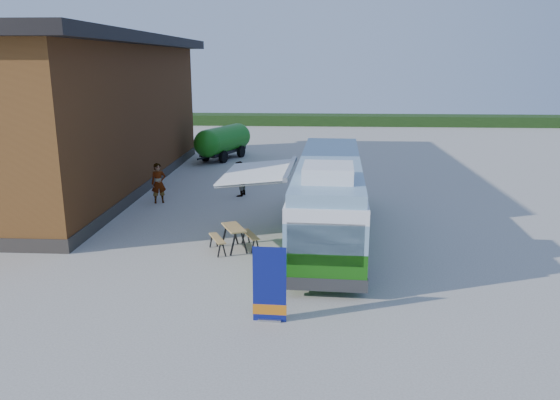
# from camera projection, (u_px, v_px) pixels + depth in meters

# --- Properties ---
(ground) EXTENTS (100.00, 100.00, 0.00)m
(ground) POSITION_uv_depth(u_px,v_px,m) (261.00, 258.00, 17.92)
(ground) COLOR #BCB7AD
(ground) RESTS_ON ground
(barn) EXTENTS (9.60, 21.20, 7.50)m
(barn) POSITION_uv_depth(u_px,v_px,m) (70.00, 116.00, 27.29)
(barn) COLOR brown
(barn) RESTS_ON ground
(hedge) EXTENTS (40.00, 3.00, 1.00)m
(hedge) POSITION_uv_depth(u_px,v_px,m) (377.00, 120.00, 54.07)
(hedge) COLOR #264419
(hedge) RESTS_ON ground
(bus) EXTENTS (2.82, 11.01, 3.35)m
(bus) POSITION_uv_depth(u_px,v_px,m) (329.00, 195.00, 19.49)
(bus) COLOR #257513
(bus) RESTS_ON ground
(awning) EXTENTS (2.61, 4.02, 0.50)m
(awning) POSITION_uv_depth(u_px,v_px,m) (263.00, 173.00, 19.13)
(awning) COLOR white
(awning) RESTS_ON ground
(banner) EXTENTS (0.85, 0.21, 1.94)m
(banner) POSITION_uv_depth(u_px,v_px,m) (270.00, 291.00, 13.37)
(banner) COLOR navy
(banner) RESTS_ON ground
(picnic_table) EXTENTS (1.84, 1.76, 0.82)m
(picnic_table) POSITION_uv_depth(u_px,v_px,m) (234.00, 233.00, 18.51)
(picnic_table) COLOR tan
(picnic_table) RESTS_ON ground
(person_a) EXTENTS (0.78, 0.66, 1.82)m
(person_a) POSITION_uv_depth(u_px,v_px,m) (159.00, 183.00, 24.58)
(person_a) COLOR #999999
(person_a) RESTS_ON ground
(person_b) EXTENTS (0.82, 0.94, 1.67)m
(person_b) POSITION_uv_depth(u_px,v_px,m) (239.00, 179.00, 25.83)
(person_b) COLOR #999999
(person_b) RESTS_ON ground
(slurry_tanker) EXTENTS (3.12, 5.47, 2.14)m
(slurry_tanker) POSITION_uv_depth(u_px,v_px,m) (223.00, 140.00, 35.37)
(slurry_tanker) COLOR #197715
(slurry_tanker) RESTS_ON ground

